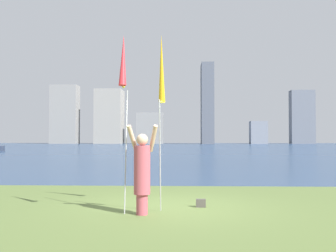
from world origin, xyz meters
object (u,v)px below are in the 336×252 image
person (142,170)px  kite_flag_left (123,65)px  bag (201,203)px  kite_flag_right (162,72)px

person → kite_flag_left: size_ratio=0.50×
person → bag: 1.84m
kite_flag_left → kite_flag_right: (0.75, 1.01, 0.02)m
kite_flag_right → bag: (0.93, 0.23, -3.11)m
person → bag: size_ratio=8.50×
bag → kite_flag_left: bearing=-143.6°
person → kite_flag_left: 2.28m
kite_flag_left → bag: size_ratio=16.86×
kite_flag_right → bag: kite_flag_right is taller
kite_flag_left → bag: kite_flag_left is taller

